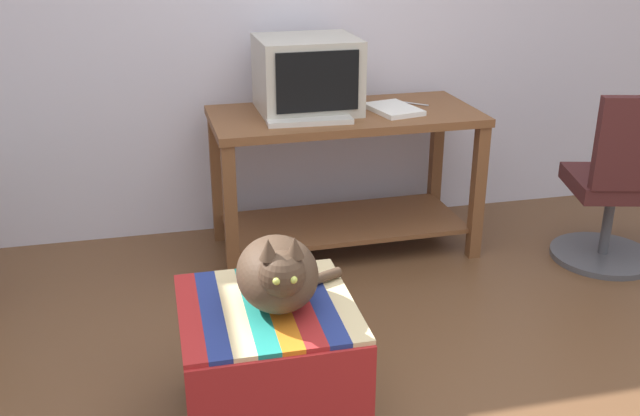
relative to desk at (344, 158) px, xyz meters
name	(u,v)px	position (x,y,z in m)	size (l,w,h in m)	color
desk	(344,158)	(0.00, 0.00, 0.00)	(1.33, 0.64, 0.73)	brown
tv_monitor	(307,75)	(-0.17, 0.07, 0.41)	(0.49, 0.44, 0.36)	#BCB7A8
keyboard	(309,120)	(-0.21, -0.14, 0.25)	(0.40, 0.15, 0.02)	beige
book	(393,109)	(0.24, -0.04, 0.25)	(0.20, 0.29, 0.02)	white
ottoman_with_blanket	(269,364)	(-0.61, -1.31, -0.27)	(0.57, 0.58, 0.45)	#4C4238
cat	(278,273)	(-0.57, -1.33, 0.08)	(0.39, 0.38, 0.30)	#473323
office_chair	(617,192)	(1.25, -0.49, -0.11)	(0.52, 0.52, 0.89)	#4C4C51
pen	(416,104)	(0.39, 0.06, 0.24)	(0.01, 0.01, 0.14)	#B7B7BC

